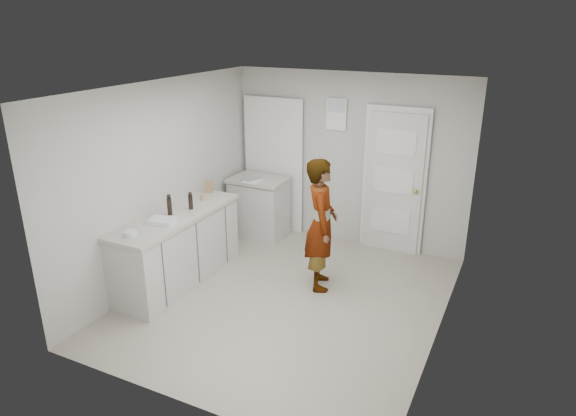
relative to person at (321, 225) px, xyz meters
The scene contains 12 objects.
ground 0.98m from the person, 112.91° to the right, with size 4.00×4.00×0.00m, color #A29888.
room_shell 1.53m from the person, 104.54° to the left, with size 4.00×4.00×4.00m.
main_counter 1.84m from the person, 157.47° to the right, with size 0.64×1.96×0.93m.
side_counter 1.85m from the person, 143.87° to the left, with size 0.84×0.61×0.93m.
person is the anchor object (origin of this frame).
cake_mix_box 1.76m from the person, behind, with size 0.11×0.05×0.17m, color #886144.
spice_jar 1.66m from the person, behind, with size 0.05×0.05×0.08m, color #A1845C.
oil_cruet_a 1.66m from the person, 163.88° to the right, with size 0.06×0.06×0.23m.
oil_cruet_b 1.86m from the person, 156.53° to the right, with size 0.06×0.06×0.27m.
baking_dish 1.89m from the person, 148.25° to the right, with size 0.34×0.27×0.05m.
egg_bowl 2.21m from the person, 139.23° to the right, with size 0.14×0.14×0.05m.
papers 1.72m from the person, 148.50° to the left, with size 0.22×0.28×0.01m, color white.
Camera 1 is at (2.37, -4.87, 3.18)m, focal length 32.00 mm.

